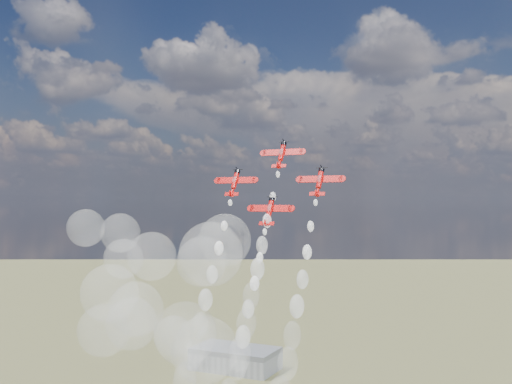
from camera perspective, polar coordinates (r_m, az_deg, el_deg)
The scene contains 10 objects.
hangar at distance 373.34m, azimuth -1.97°, elevation -15.56°, with size 50.00×28.00×13.00m.
plane_lead at distance 166.92m, azimuth 2.45°, elevation 3.63°, with size 11.91×6.14×7.83m.
plane_left at distance 168.15m, azimuth -2.04°, elevation 0.95°, with size 11.91×6.14×7.83m.
plane_right at distance 158.19m, azimuth 6.07°, elevation 1.04°, with size 11.91×6.14×7.83m.
plane_slot at distance 158.98m, azimuth 1.31°, elevation -1.77°, with size 11.91×6.14×7.83m.
smoke_trail_lead at distance 149.86m, azimuth -0.73°, elevation -11.44°, with size 5.10×26.25×46.71m.
smoke_trail_left at distance 153.75m, azimuth -5.80°, elevation -14.01°, with size 5.10×26.01×45.66m.
smoke_trail_right at distance 142.72m, azimuth 3.13°, elevation -14.98°, with size 5.41×26.06×45.95m.
smoke_trail_slot at distance 146.35m, azimuth -2.21°, elevation -17.75°, with size 5.26×26.04×45.97m.
drifted_smoke_cloud at distance 205.24m, azimuth -8.70°, elevation -9.64°, with size 69.95×39.62×55.29m.
Camera 1 is at (45.38, -140.48, 103.04)m, focal length 42.00 mm.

